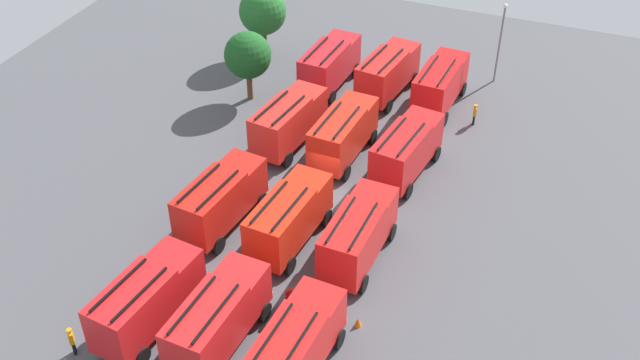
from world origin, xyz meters
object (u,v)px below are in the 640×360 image
fire_truck_8 (147,299)px  traffic_cone_0 (358,322)px  firefighter_2 (178,254)px  lamppost (501,37)px  fire_truck_1 (358,233)px  tree_0 (248,55)px  fire_truck_5 (289,217)px  firefighter_3 (475,114)px  fire_truck_9 (221,198)px  fire_truck_4 (218,317)px  fire_truck_11 (330,63)px  firefighter_1 (72,340)px  fire_truck_0 (295,346)px  fire_truck_6 (343,133)px  fire_truck_10 (289,121)px  fire_truck_7 (388,72)px  firefighter_4 (290,299)px  tree_1 (263,12)px  firefighter_0 (378,197)px  fire_truck_2 (407,149)px

fire_truck_8 → traffic_cone_0: fire_truck_8 is taller
firefighter_2 → lamppost: size_ratio=0.25×
fire_truck_1 → tree_0: tree_0 is taller
fire_truck_5 → firefighter_3: fire_truck_5 is taller
fire_truck_9 → firefighter_3: fire_truck_9 is taller
fire_truck_4 → tree_0: bearing=25.9°
fire_truck_8 → fire_truck_11: (27.71, 0.27, 0.00)m
fire_truck_5 → firefighter_1: bearing=154.4°
fire_truck_4 → lamppost: lamppost is taller
fire_truck_0 → firefighter_3: size_ratio=4.35×
fire_truck_6 → lamppost: lamppost is taller
fire_truck_0 → fire_truck_11: 29.16m
fire_truck_4 → fire_truck_10: bearing=16.1°
fire_truck_1 → fire_truck_7: size_ratio=0.98×
fire_truck_7 → firefighter_3: fire_truck_7 is taller
firefighter_4 → lamppost: (29.86, -5.45, 2.99)m
fire_truck_4 → fire_truck_9: size_ratio=0.99×
firefighter_3 → firefighter_4: firefighter_4 is taller
fire_truck_0 → firefighter_4: size_ratio=4.13×
fire_truck_6 → firefighter_1: (-21.82, 6.98, -1.13)m
fire_truck_0 → tree_1: size_ratio=1.18×
tree_0 → fire_truck_8: bearing=-166.9°
firefighter_0 → firefighter_3: (12.38, -3.61, -0.04)m
fire_truck_7 → fire_truck_5: bearing=-172.6°
fire_truck_0 → tree_0: bearing=34.2°
tree_0 → lamppost: 20.17m
fire_truck_5 → fire_truck_11: bearing=18.6°
lamppost → firefighter_1: bearing=158.0°
lamppost → firefighter_4: bearing=169.7°
firefighter_4 → lamppost: lamppost is taller
firefighter_0 → traffic_cone_0: firefighter_0 is taller
fire_truck_1 → firefighter_3: size_ratio=4.32×
fire_truck_11 → firefighter_4: bearing=-160.5°
fire_truck_9 → firefighter_0: fire_truck_9 is taller
fire_truck_5 → fire_truck_6: size_ratio=1.01×
fire_truck_4 → fire_truck_7: 27.91m
fire_truck_5 → firefighter_2: fire_truck_5 is taller
fire_truck_11 → firefighter_4: (-23.92, -6.87, -1.15)m
fire_truck_11 → firefighter_3: 12.29m
fire_truck_2 → tree_1: 20.44m
fire_truck_5 → fire_truck_9: same height
fire_truck_10 → tree_1: tree_1 is taller
fire_truck_5 → fire_truck_10: size_ratio=0.99×
fire_truck_11 → firefighter_0: bearing=-144.3°
fire_truck_2 → fire_truck_9: 13.15m
fire_truck_1 → fire_truck_5: size_ratio=0.99×
fire_truck_1 → fire_truck_8: (-9.11, 8.69, 0.00)m
fire_truck_6 → firefighter_3: bearing=-41.3°
fire_truck_1 → firefighter_2: 10.69m
fire_truck_1 → fire_truck_11: bearing=27.8°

